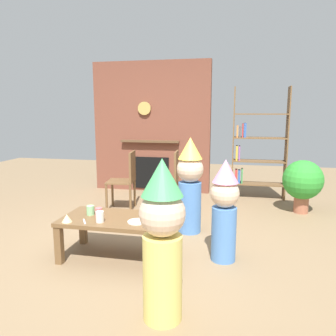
# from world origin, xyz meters

# --- Properties ---
(ground_plane) EXTENTS (12.00, 12.00, 0.00)m
(ground_plane) POSITION_xyz_m (0.00, 0.00, 0.00)
(ground_plane) COLOR #846B4C
(brick_fireplace_feature) EXTENTS (2.20, 0.28, 2.40)m
(brick_fireplace_feature) POSITION_xyz_m (-0.63, 2.60, 1.19)
(brick_fireplace_feature) COLOR brown
(brick_fireplace_feature) RESTS_ON ground_plane
(bookshelf) EXTENTS (0.90, 0.28, 1.90)m
(bookshelf) POSITION_xyz_m (1.25, 2.40, 0.87)
(bookshelf) COLOR brown
(bookshelf) RESTS_ON ground_plane
(coffee_table) EXTENTS (1.07, 0.61, 0.43)m
(coffee_table) POSITION_xyz_m (-0.25, -0.33, 0.36)
(coffee_table) COLOR brown
(coffee_table) RESTS_ON ground_plane
(paper_cup_near_left) EXTENTS (0.07, 0.07, 0.11)m
(paper_cup_near_left) POSITION_xyz_m (0.22, -0.36, 0.48)
(paper_cup_near_left) COLOR #F2CC4C
(paper_cup_near_left) RESTS_ON coffee_table
(paper_cup_near_right) EXTENTS (0.07, 0.07, 0.10)m
(paper_cup_near_right) POSITION_xyz_m (-0.41, -0.37, 0.48)
(paper_cup_near_right) COLOR #E5666B
(paper_cup_near_right) RESTS_ON coffee_table
(paper_cup_center) EXTENTS (0.08, 0.08, 0.10)m
(paper_cup_center) POSITION_xyz_m (-0.53, -0.30, 0.47)
(paper_cup_center) COLOR #8CD18C
(paper_cup_center) RESTS_ON coffee_table
(paper_cup_far_left) EXTENTS (0.08, 0.08, 0.11)m
(paper_cup_far_left) POSITION_xyz_m (-0.34, -0.50, 0.48)
(paper_cup_far_left) COLOR silver
(paper_cup_far_left) RESTS_ON coffee_table
(paper_cup_far_right) EXTENTS (0.07, 0.07, 0.09)m
(paper_cup_far_right) POSITION_xyz_m (0.18, -0.49, 0.47)
(paper_cup_far_right) COLOR silver
(paper_cup_far_right) RESTS_ON coffee_table
(paper_plate_front) EXTENTS (0.18, 0.18, 0.01)m
(paper_plate_front) POSITION_xyz_m (0.02, -0.43, 0.43)
(paper_plate_front) COLOR white
(paper_plate_front) RESTS_ON coffee_table
(paper_plate_rear) EXTENTS (0.19, 0.19, 0.01)m
(paper_plate_rear) POSITION_xyz_m (0.12, -0.20, 0.43)
(paper_plate_rear) COLOR white
(paper_plate_rear) RESTS_ON coffee_table
(birthday_cake_slice) EXTENTS (0.10, 0.10, 0.08)m
(birthday_cake_slice) POSITION_xyz_m (-0.66, -0.56, 0.46)
(birthday_cake_slice) COLOR #EAC68C
(birthday_cake_slice) RESTS_ON coffee_table
(table_fork) EXTENTS (0.09, 0.14, 0.01)m
(table_fork) POSITION_xyz_m (-0.49, -0.52, 0.43)
(table_fork) COLOR silver
(table_fork) RESTS_ON coffee_table
(child_with_cone_hat) EXTENTS (0.33, 0.33, 1.18)m
(child_with_cone_hat) POSITION_xyz_m (0.45, -1.23, 0.62)
(child_with_cone_hat) COLOR #E0CC66
(child_with_cone_hat) RESTS_ON ground_plane
(child_in_pink) EXTENTS (0.29, 0.29, 1.03)m
(child_in_pink) POSITION_xyz_m (0.84, -0.18, 0.55)
(child_in_pink) COLOR #4C7FC6
(child_in_pink) RESTS_ON ground_plane
(child_by_the_chairs) EXTENTS (0.33, 0.33, 1.19)m
(child_by_the_chairs) POSITION_xyz_m (0.40, 0.54, 0.63)
(child_by_the_chairs) COLOR #4C7FC6
(child_by_the_chairs) RESTS_ON ground_plane
(dining_chair_left) EXTENTS (0.45, 0.45, 0.90)m
(dining_chair_left) POSITION_xyz_m (-0.68, 1.28, 0.51)
(dining_chair_left) COLOR brown
(dining_chair_left) RESTS_ON ground_plane
(dining_chair_middle) EXTENTS (0.43, 0.43, 0.90)m
(dining_chair_middle) POSITION_xyz_m (-0.04, 1.46, 0.51)
(dining_chair_middle) COLOR brown
(dining_chair_middle) RESTS_ON ground_plane
(potted_plant_tall) EXTENTS (0.58, 0.58, 0.79)m
(potted_plant_tall) POSITION_xyz_m (1.92, 1.66, 0.48)
(potted_plant_tall) COLOR #9E5B42
(potted_plant_tall) RESTS_ON ground_plane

